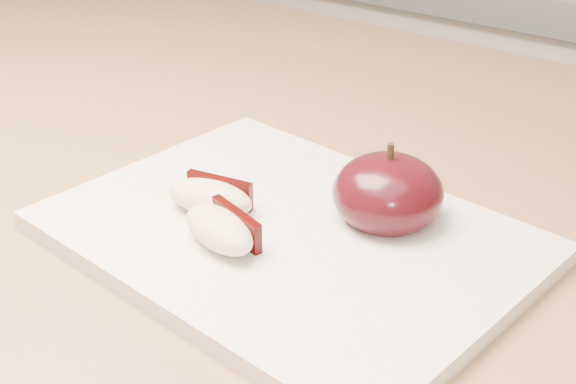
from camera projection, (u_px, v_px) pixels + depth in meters
The scene contains 4 objects.
cutting_board at pixel (288, 236), 0.49m from camera, with size 0.28×0.21×0.01m, color silver.
apple_half at pixel (388, 193), 0.49m from camera, with size 0.08×0.08×0.06m.
apple_wedge_a at pixel (211, 197), 0.50m from camera, with size 0.06×0.04×0.02m.
apple_wedge_b at pixel (221, 229), 0.47m from camera, with size 0.06×0.04×0.02m.
Camera 1 is at (0.23, 0.05, 1.16)m, focal length 50.00 mm.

